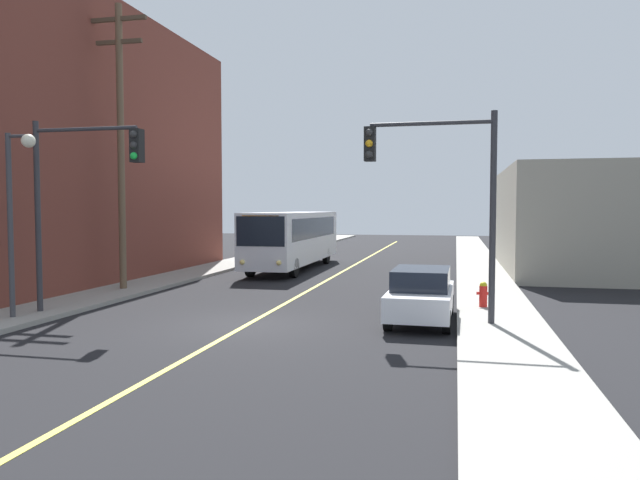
{
  "coord_description": "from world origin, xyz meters",
  "views": [
    {
      "loc": [
        5.93,
        -16.37,
        3.42
      ],
      "look_at": [
        0.0,
        9.46,
        2.0
      ],
      "focal_mm": 33.25,
      "sensor_mm": 36.0,
      "label": 1
    }
  ],
  "objects_px": {
    "city_bus": "(294,237)",
    "traffic_signal_left_corner": "(80,180)",
    "utility_pole_near": "(121,135)",
    "street_lamp_left": "(16,197)",
    "traffic_signal_right_corner": "(438,177)",
    "fire_hydrant": "(483,294)",
    "parked_car_white": "(421,294)"
  },
  "relations": [
    {
      "from": "utility_pole_near",
      "to": "traffic_signal_right_corner",
      "type": "height_order",
      "value": "utility_pole_near"
    },
    {
      "from": "traffic_signal_left_corner",
      "to": "traffic_signal_right_corner",
      "type": "bearing_deg",
      "value": 6.0
    },
    {
      "from": "fire_hydrant",
      "to": "street_lamp_left",
      "type": "bearing_deg",
      "value": -159.7
    },
    {
      "from": "city_bus",
      "to": "traffic_signal_left_corner",
      "type": "relative_size",
      "value": 2.03
    },
    {
      "from": "city_bus",
      "to": "traffic_signal_left_corner",
      "type": "bearing_deg",
      "value": -98.77
    },
    {
      "from": "traffic_signal_left_corner",
      "to": "traffic_signal_right_corner",
      "type": "relative_size",
      "value": 1.0
    },
    {
      "from": "utility_pole_near",
      "to": "traffic_signal_right_corner",
      "type": "relative_size",
      "value": 1.9
    },
    {
      "from": "city_bus",
      "to": "fire_hydrant",
      "type": "bearing_deg",
      "value": -50.53
    },
    {
      "from": "fire_hydrant",
      "to": "traffic_signal_right_corner",
      "type": "bearing_deg",
      "value": -116.74
    },
    {
      "from": "utility_pole_near",
      "to": "street_lamp_left",
      "type": "distance_m",
      "value": 7.04
    },
    {
      "from": "parked_car_white",
      "to": "utility_pole_near",
      "type": "height_order",
      "value": "utility_pole_near"
    },
    {
      "from": "city_bus",
      "to": "fire_hydrant",
      "type": "distance_m",
      "value": 15.48
    },
    {
      "from": "traffic_signal_right_corner",
      "to": "street_lamp_left",
      "type": "relative_size",
      "value": 1.09
    },
    {
      "from": "street_lamp_left",
      "to": "traffic_signal_right_corner",
      "type": "bearing_deg",
      "value": 10.2
    },
    {
      "from": "city_bus",
      "to": "traffic_signal_right_corner",
      "type": "xyz_separation_m",
      "value": [
        8.37,
        -14.77,
        2.49
      ]
    },
    {
      "from": "traffic_signal_right_corner",
      "to": "fire_hydrant",
      "type": "relative_size",
      "value": 7.14
    },
    {
      "from": "parked_car_white",
      "to": "street_lamp_left",
      "type": "height_order",
      "value": "street_lamp_left"
    },
    {
      "from": "city_bus",
      "to": "street_lamp_left",
      "type": "bearing_deg",
      "value": -102.84
    },
    {
      "from": "utility_pole_near",
      "to": "street_lamp_left",
      "type": "height_order",
      "value": "utility_pole_near"
    },
    {
      "from": "parked_car_white",
      "to": "traffic_signal_left_corner",
      "type": "height_order",
      "value": "traffic_signal_left_corner"
    },
    {
      "from": "utility_pole_near",
      "to": "street_lamp_left",
      "type": "relative_size",
      "value": 2.08
    },
    {
      "from": "city_bus",
      "to": "parked_car_white",
      "type": "bearing_deg",
      "value": -60.98
    },
    {
      "from": "city_bus",
      "to": "traffic_signal_left_corner",
      "type": "distance_m",
      "value": 16.28
    },
    {
      "from": "fire_hydrant",
      "to": "traffic_signal_left_corner",
      "type": "bearing_deg",
      "value": -161.96
    },
    {
      "from": "traffic_signal_right_corner",
      "to": "city_bus",
      "type": "bearing_deg",
      "value": 119.54
    },
    {
      "from": "city_bus",
      "to": "street_lamp_left",
      "type": "xyz_separation_m",
      "value": [
        -3.87,
        -16.97,
        1.92
      ]
    },
    {
      "from": "parked_car_white",
      "to": "street_lamp_left",
      "type": "relative_size",
      "value": 0.81
    },
    {
      "from": "parked_car_white",
      "to": "street_lamp_left",
      "type": "distance_m",
      "value": 12.43
    },
    {
      "from": "city_bus",
      "to": "street_lamp_left",
      "type": "relative_size",
      "value": 2.21
    },
    {
      "from": "street_lamp_left",
      "to": "fire_hydrant",
      "type": "bearing_deg",
      "value": 20.3
    },
    {
      "from": "city_bus",
      "to": "street_lamp_left",
      "type": "height_order",
      "value": "street_lamp_left"
    },
    {
      "from": "traffic_signal_right_corner",
      "to": "street_lamp_left",
      "type": "distance_m",
      "value": 12.45
    }
  ]
}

